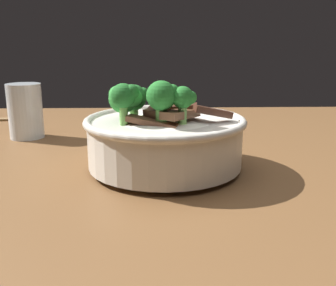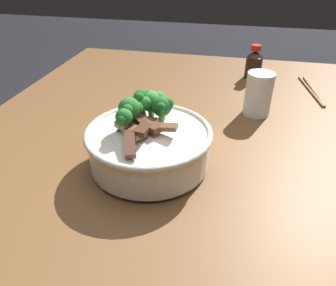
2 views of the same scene
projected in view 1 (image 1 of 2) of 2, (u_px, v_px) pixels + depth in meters
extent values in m
cube|color=brown|center=(155.00, 175.00, 0.69)|extent=(1.52, 1.09, 0.06)
cylinder|color=silver|center=(163.00, 167.00, 0.63)|extent=(0.11, 0.11, 0.01)
cylinder|color=silver|center=(163.00, 143.00, 0.62)|extent=(0.24, 0.24, 0.07)
torus|color=silver|center=(163.00, 121.00, 0.61)|extent=(0.26, 0.26, 0.01)
ellipsoid|color=white|center=(163.00, 131.00, 0.62)|extent=(0.20, 0.20, 0.05)
cube|color=brown|center=(178.00, 114.00, 0.58)|extent=(0.06, 0.07, 0.01)
cube|color=#4C2B1E|center=(210.00, 112.00, 0.60)|extent=(0.07, 0.04, 0.02)
cube|color=#4C2B1E|center=(170.00, 109.00, 0.61)|extent=(0.08, 0.03, 0.02)
cube|color=#563323|center=(162.00, 110.00, 0.61)|extent=(0.06, 0.07, 0.01)
cube|color=brown|center=(168.00, 105.00, 0.64)|extent=(0.02, 0.06, 0.02)
cube|color=brown|center=(150.00, 122.00, 0.57)|extent=(0.08, 0.04, 0.02)
cylinder|color=#6BA84C|center=(159.00, 116.00, 0.57)|extent=(0.02, 0.02, 0.03)
sphere|color=#237028|center=(159.00, 96.00, 0.56)|extent=(0.04, 0.04, 0.04)
sphere|color=#237028|center=(169.00, 92.00, 0.56)|extent=(0.02, 0.02, 0.02)
sphere|color=#237028|center=(153.00, 95.00, 0.57)|extent=(0.03, 0.03, 0.03)
cylinder|color=#7AB256|center=(132.00, 112.00, 0.62)|extent=(0.01, 0.01, 0.02)
sphere|color=#1E6023|center=(131.00, 98.00, 0.62)|extent=(0.04, 0.04, 0.04)
sphere|color=#1E6023|center=(141.00, 94.00, 0.62)|extent=(0.02, 0.02, 0.02)
sphere|color=#1E6023|center=(129.00, 93.00, 0.63)|extent=(0.03, 0.03, 0.03)
cylinder|color=#5B9947|center=(121.00, 115.00, 0.60)|extent=(0.01, 0.01, 0.02)
sphere|color=#2D8433|center=(121.00, 99.00, 0.59)|extent=(0.04, 0.04, 0.04)
sphere|color=#2D8433|center=(131.00, 98.00, 0.58)|extent=(0.03, 0.03, 0.03)
sphere|color=#2D8433|center=(115.00, 95.00, 0.60)|extent=(0.03, 0.03, 0.03)
cylinder|color=#7AB256|center=(180.00, 115.00, 0.57)|extent=(0.01, 0.01, 0.03)
sphere|color=#237028|center=(180.00, 97.00, 0.56)|extent=(0.03, 0.03, 0.03)
sphere|color=#237028|center=(188.00, 98.00, 0.56)|extent=(0.02, 0.02, 0.02)
sphere|color=#237028|center=(178.00, 97.00, 0.57)|extent=(0.01, 0.01, 0.01)
cylinder|color=#6BA84C|center=(121.00, 114.00, 0.58)|extent=(0.01, 0.01, 0.03)
sphere|color=#1E6023|center=(121.00, 96.00, 0.57)|extent=(0.04, 0.04, 0.04)
sphere|color=#1E6023|center=(129.00, 92.00, 0.57)|extent=(0.02, 0.02, 0.02)
sphere|color=#1E6023|center=(119.00, 91.00, 0.58)|extent=(0.02, 0.02, 0.02)
cylinder|color=white|center=(26.00, 136.00, 0.84)|extent=(0.07, 0.07, 0.00)
cylinder|color=white|center=(24.00, 111.00, 0.82)|extent=(0.07, 0.07, 0.12)
cylinder|color=silver|center=(25.00, 125.00, 0.83)|extent=(0.06, 0.06, 0.05)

